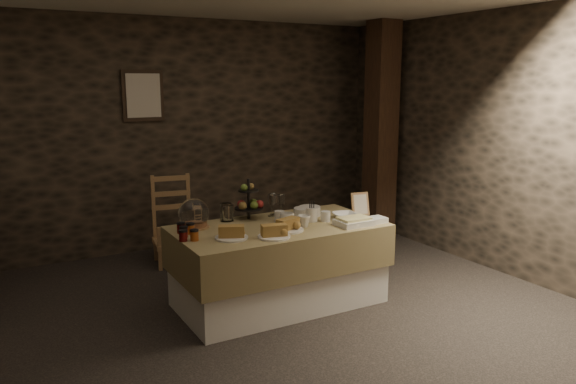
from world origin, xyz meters
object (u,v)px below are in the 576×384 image
buffet_table (279,259)px  fruit_stand (250,203)px  timber_column (381,132)px  chair (173,224)px

buffet_table → fruit_stand: fruit_stand is taller
buffet_table → timber_column: size_ratio=0.68×
buffet_table → chair: size_ratio=2.45×
timber_column → fruit_stand: timber_column is taller
chair → fruit_stand: (0.33, -1.22, 0.43)m
buffet_table → timber_column: (2.09, 1.28, 0.90)m
timber_column → fruit_stand: bearing=-157.0°
buffet_table → timber_column: timber_column is taller
chair → timber_column: timber_column is taller
timber_column → fruit_stand: (-2.20, -0.93, -0.46)m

